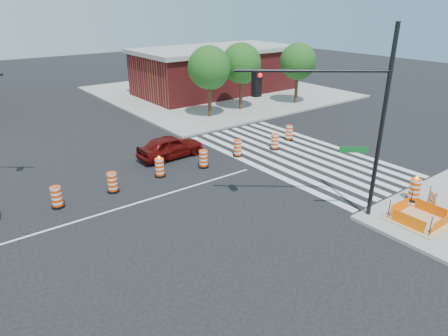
% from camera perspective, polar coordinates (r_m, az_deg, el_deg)
% --- Properties ---
extents(ground, '(120.00, 120.00, 0.00)m').
position_cam_1_polar(ground, '(19.27, -12.93, -5.09)').
color(ground, black).
rests_on(ground, ground).
extents(sidewalk_ne, '(22.00, 22.00, 0.15)m').
position_cam_1_polar(sidewalk_ne, '(42.73, -1.03, 10.83)').
color(sidewalk_ne, gray).
rests_on(sidewalk_ne, ground).
extents(crosswalk_east, '(6.75, 13.50, 0.01)m').
position_cam_1_polar(crosswalk_east, '(25.20, 10.17, 1.87)').
color(crosswalk_east, silver).
rests_on(crosswalk_east, ground).
extents(lane_centerline, '(14.00, 0.12, 0.01)m').
position_cam_1_polar(lane_centerline, '(19.27, -12.93, -5.08)').
color(lane_centerline, silver).
rests_on(lane_centerline, ground).
extents(excavation_pit, '(2.20, 2.20, 0.90)m').
position_cam_1_polar(excavation_pit, '(19.04, 26.06, -6.59)').
color(excavation_pit, tan).
rests_on(excavation_pit, ground).
extents(brick_storefront, '(16.50, 8.50, 4.60)m').
position_cam_1_polar(brick_storefront, '(42.33, -1.06, 13.80)').
color(brick_storefront, maroon).
rests_on(brick_storefront, ground).
extents(red_coupe, '(4.16, 1.81, 1.40)m').
position_cam_1_polar(red_coupe, '(24.38, -7.67, 3.05)').
color(red_coupe, '#550A07').
rests_on(red_coupe, ground).
extents(signal_pole_se, '(4.83, 3.84, 7.98)m').
position_cam_1_polar(signal_pole_se, '(16.64, 16.54, 8.22)').
color(signal_pole_se, black).
rests_on(signal_pole_se, ground).
extents(pit_drum, '(0.63, 0.63, 1.23)m').
position_cam_1_polar(pit_drum, '(20.64, 25.57, -2.90)').
color(pit_drum, black).
rests_on(pit_drum, ground).
extents(barricade, '(0.60, 0.61, 0.97)m').
position_cam_1_polar(barricade, '(20.10, 27.58, -3.88)').
color(barricade, '#FE4205').
rests_on(barricade, ground).
extents(tree_north_c, '(3.38, 3.38, 5.75)m').
position_cam_1_polar(tree_north_c, '(32.28, -2.09, 13.81)').
color(tree_north_c, '#382314').
rests_on(tree_north_c, ground).
extents(tree_north_d, '(3.38, 3.37, 5.74)m').
position_cam_1_polar(tree_north_d, '(34.70, 2.48, 14.41)').
color(tree_north_d, '#382314').
rests_on(tree_north_d, ground).
extents(tree_north_e, '(3.27, 3.25, 5.52)m').
position_cam_1_polar(tree_north_e, '(37.54, 10.52, 14.46)').
color(tree_north_e, '#382314').
rests_on(tree_north_e, ground).
extents(median_drum_3, '(0.60, 0.60, 1.02)m').
position_cam_1_polar(median_drum_3, '(19.88, -22.77, -3.94)').
color(median_drum_3, black).
rests_on(median_drum_3, ground).
extents(median_drum_4, '(0.60, 0.60, 1.02)m').
position_cam_1_polar(median_drum_4, '(20.56, -15.64, -2.07)').
color(median_drum_4, black).
rests_on(median_drum_4, ground).
extents(median_drum_5, '(0.60, 0.60, 1.18)m').
position_cam_1_polar(median_drum_5, '(21.84, -9.18, 0.01)').
color(median_drum_5, black).
rests_on(median_drum_5, ground).
extents(median_drum_6, '(0.60, 0.60, 1.02)m').
position_cam_1_polar(median_drum_6, '(22.80, -2.97, 1.24)').
color(median_drum_6, black).
rests_on(median_drum_6, ground).
extents(median_drum_7, '(0.60, 0.60, 1.02)m').
position_cam_1_polar(median_drum_7, '(24.47, 1.94, 2.77)').
color(median_drum_7, black).
rests_on(median_drum_7, ground).
extents(median_drum_8, '(0.60, 0.60, 1.02)m').
position_cam_1_polar(median_drum_8, '(25.83, 7.26, 3.68)').
color(median_drum_8, black).
rests_on(median_drum_8, ground).
extents(median_drum_9, '(0.60, 0.60, 1.02)m').
position_cam_1_polar(median_drum_9, '(27.81, 9.27, 4.94)').
color(median_drum_9, black).
rests_on(median_drum_9, ground).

